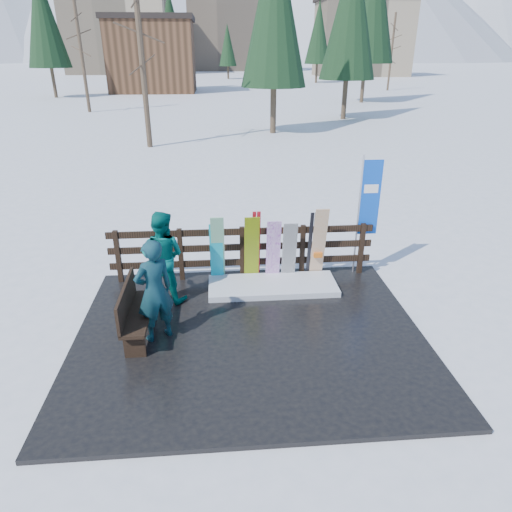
{
  "coord_description": "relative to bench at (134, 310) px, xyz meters",
  "views": [
    {
      "loc": [
        -0.45,
        -6.71,
        4.56
      ],
      "look_at": [
        0.2,
        1.0,
        1.1
      ],
      "focal_mm": 32.0,
      "sensor_mm": 36.0,
      "label": 1
    }
  ],
  "objects": [
    {
      "name": "fence",
      "position": [
        1.95,
        2.12,
        0.14
      ],
      "size": [
        5.6,
        0.1,
        1.15
      ],
      "color": "black",
      "rests_on": "deck"
    },
    {
      "name": "bench",
      "position": [
        0.0,
        0.0,
        0.0
      ],
      "size": [
        0.4,
        1.5,
        0.97
      ],
      "color": "black",
      "rests_on": "deck"
    },
    {
      "name": "snowboard_4",
      "position": [
        2.93,
        1.9,
        0.14
      ],
      "size": [
        0.29,
        0.25,
        1.32
      ],
      "primitive_type": "cube",
      "rotation": [
        0.17,
        0.0,
        0.0
      ],
      "color": "black",
      "rests_on": "deck"
    },
    {
      "name": "snow_patch",
      "position": [
        2.54,
        1.52,
        -0.46
      ],
      "size": [
        2.64,
        1.0,
        0.12
      ],
      "primitive_type": "cube",
      "color": "white",
      "rests_on": "deck"
    },
    {
      "name": "resort_buildings",
      "position": [
        2.98,
        115.33,
        9.21
      ],
      "size": [
        73.0,
        87.6,
        22.6
      ],
      "color": "tan",
      "rests_on": "ground"
    },
    {
      "name": "snowboard_3",
      "position": [
        2.59,
        1.9,
        0.17
      ],
      "size": [
        0.29,
        0.25,
        1.38
      ],
      "primitive_type": "cube",
      "rotation": [
        0.16,
        0.0,
        0.0
      ],
      "color": "white",
      "rests_on": "deck"
    },
    {
      "name": "trees",
      "position": [
        5.69,
        47.61,
        5.44
      ],
      "size": [
        42.33,
        68.74,
        14.41
      ],
      "color": "#382B1E",
      "rests_on": "ground"
    },
    {
      "name": "rental_flag",
      "position": [
        4.59,
        2.17,
        1.09
      ],
      "size": [
        0.45,
        0.04,
        2.6
      ],
      "color": "silver",
      "rests_on": "deck"
    },
    {
      "name": "snowboard_1",
      "position": [
        1.44,
        1.9,
        0.25
      ],
      "size": [
        0.27,
        0.42,
        1.52
      ],
      "primitive_type": "cube",
      "rotation": [
        0.25,
        0.0,
        0.0
      ],
      "color": "white",
      "rests_on": "deck"
    },
    {
      "name": "snowboard_0",
      "position": [
        1.4,
        1.9,
        0.16
      ],
      "size": [
        0.27,
        0.26,
        1.35
      ],
      "primitive_type": "cube",
      "rotation": [
        0.17,
        0.0,
        0.0
      ],
      "color": "#12ADC2",
      "rests_on": "deck"
    },
    {
      "name": "ground",
      "position": [
        1.95,
        -0.08,
        -0.6
      ],
      "size": [
        700.0,
        700.0,
        0.0
      ],
      "primitive_type": "plane",
      "color": "white",
      "rests_on": "ground"
    },
    {
      "name": "ski_pair_b",
      "position": [
        3.42,
        1.97,
        0.25
      ],
      "size": [
        0.17,
        0.26,
        1.52
      ],
      "color": "black",
      "rests_on": "deck"
    },
    {
      "name": "deck",
      "position": [
        1.95,
        -0.08,
        -0.56
      ],
      "size": [
        6.0,
        5.0,
        0.08
      ],
      "primitive_type": "cube",
      "color": "black",
      "rests_on": "ground"
    },
    {
      "name": "person_back",
      "position": [
        0.38,
        1.27,
        0.39
      ],
      "size": [
        1.06,
        0.93,
        1.82
      ],
      "primitive_type": "imported",
      "rotation": [
        0.0,
        0.0,
        2.82
      ],
      "color": "#04645C",
      "rests_on": "deck"
    },
    {
      "name": "person_front",
      "position": [
        0.38,
        -0.07,
        0.39
      ],
      "size": [
        0.79,
        0.71,
        1.8
      ],
      "primitive_type": "imported",
      "rotation": [
        0.0,
        0.0,
        3.7
      ],
      "color": "#124C47",
      "rests_on": "deck"
    },
    {
      "name": "snowboard_5",
      "position": [
        3.55,
        1.9,
        0.3
      ],
      "size": [
        0.28,
        0.39,
        1.63
      ],
      "primitive_type": "cube",
      "rotation": [
        0.22,
        0.0,
        0.0
      ],
      "color": "silver",
      "rests_on": "deck"
    },
    {
      "name": "snowboard_2",
      "position": [
        2.13,
        1.9,
        0.23
      ],
      "size": [
        0.3,
        0.35,
        1.5
      ],
      "primitive_type": "cube",
      "rotation": [
        0.22,
        0.0,
        0.0
      ],
      "color": "#D5FF07",
      "rests_on": "deck"
    },
    {
      "name": "ski_pair_a",
      "position": [
        2.23,
        1.97,
        0.27
      ],
      "size": [
        0.16,
        0.26,
        1.57
      ],
      "color": "#B11523",
      "rests_on": "deck"
    }
  ]
}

